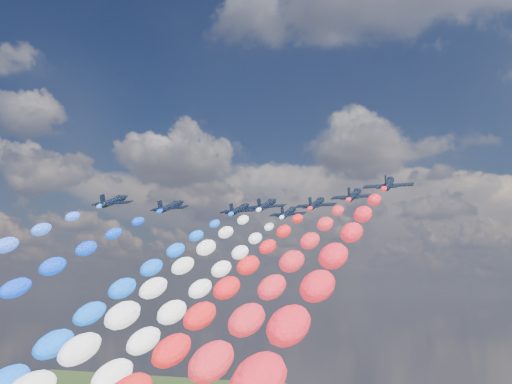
% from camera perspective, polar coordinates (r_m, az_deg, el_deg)
% --- Properties ---
extents(jet_0, '(10.69, 14.01, 7.15)m').
position_cam_1_polar(jet_0, '(149.69, -13.18, -0.85)').
color(jet_0, black).
extents(jet_1, '(10.37, 13.79, 7.15)m').
position_cam_1_polar(jet_1, '(156.18, -8.00, -1.36)').
color(jet_1, black).
extents(jet_2, '(10.07, 13.57, 7.15)m').
position_cam_1_polar(jet_2, '(159.71, -1.56, -1.62)').
color(jet_2, black).
extents(trail_2, '(5.59, 124.64, 60.50)m').
position_cam_1_polar(trail_2, '(102.98, -17.04, -13.27)').
color(trail_2, '#0D5EF9').
extents(jet_3, '(10.16, 13.64, 7.15)m').
position_cam_1_polar(jet_3, '(151.79, 1.02, -1.21)').
color(jet_3, black).
extents(trail_3, '(5.59, 124.64, 60.50)m').
position_cam_1_polar(trail_3, '(93.47, -14.24, -13.83)').
color(trail_3, white).
extents(jet_4, '(9.94, 13.47, 7.15)m').
position_cam_1_polar(jet_4, '(166.43, 3.06, -1.93)').
color(jet_4, black).
extents(trail_4, '(5.59, 124.64, 60.50)m').
position_cam_1_polar(trail_4, '(106.51, -8.97, -13.42)').
color(trail_4, white).
extents(jet_5, '(10.08, 13.57, 7.15)m').
position_cam_1_polar(jet_5, '(150.32, 5.67, -1.09)').
color(jet_5, black).
extents(trail_5, '(5.59, 124.64, 60.50)m').
position_cam_1_polar(trail_5, '(89.15, -6.77, -14.27)').
color(trail_5, red).
extents(jet_6, '(9.92, 13.46, 7.15)m').
position_cam_1_polar(jet_6, '(137.88, 9.17, -0.26)').
color(jet_6, black).
extents(trail_6, '(5.59, 124.64, 60.50)m').
position_cam_1_polar(trail_6, '(75.05, -2.42, -15.25)').
color(trail_6, red).
extents(jet_7, '(10.72, 14.03, 7.15)m').
position_cam_1_polar(jet_7, '(125.09, 12.30, 0.78)').
color(jet_7, black).
extents(trail_7, '(5.59, 124.64, 60.50)m').
position_cam_1_polar(trail_7, '(61.00, 1.60, -16.60)').
color(trail_7, red).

